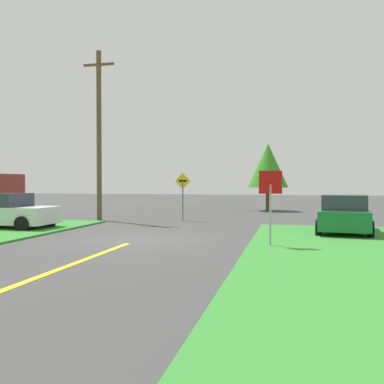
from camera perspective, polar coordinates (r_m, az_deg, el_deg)
name	(u,v)px	position (r m, az deg, el deg)	size (l,w,h in m)	color
ground_plane	(138,240)	(15.23, -7.52, -6.62)	(120.00, 120.00, 0.00)	#404040
stop_sign	(270,194)	(13.39, 10.85, -0.22)	(0.73, 0.19, 2.48)	#9EA0A8
parked_car_near_building	(6,211)	(20.51, -24.43, -2.43)	(4.36, 2.26, 1.62)	silver
car_on_crossroad	(344,214)	(17.89, 20.37, -2.93)	(2.46, 4.26, 1.62)	#196B33
utility_pole_mid	(99,133)	(23.72, -12.80, 7.95)	(1.80, 0.27, 9.45)	brown
direction_sign	(183,191)	(22.60, -1.29, 0.15)	(0.90, 0.11, 2.66)	slate
oak_tree_left	(268,166)	(31.44, 10.51, 3.63)	(3.02, 3.02, 5.08)	brown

